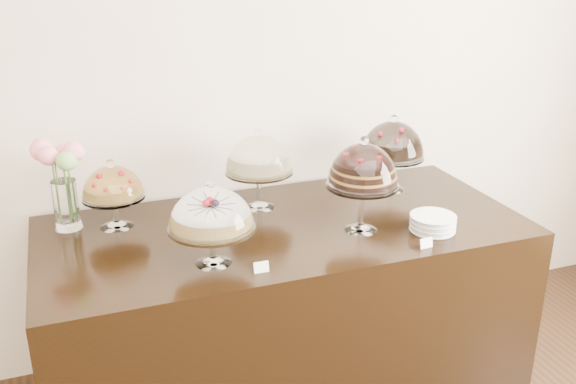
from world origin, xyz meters
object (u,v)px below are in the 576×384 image
object	(u,v)px
cake_stand_choco_layer	(363,169)
flower_vase	(61,174)
cake_stand_dark_choco	(393,143)
cake_stand_fruit_tart	(113,186)
display_counter	(284,310)
cake_stand_sugar_sponge	(211,213)
cake_stand_cheesecake	(259,157)
plate_stack	(433,223)

from	to	relation	value
cake_stand_choco_layer	flower_vase	distance (m)	1.33
cake_stand_dark_choco	flower_vase	world-z (taller)	flower_vase
cake_stand_fruit_tart	display_counter	bearing A→B (deg)	-19.01
cake_stand_sugar_sponge	cake_stand_cheesecake	distance (m)	0.61
cake_stand_sugar_sponge	plate_stack	size ratio (longest dim) A/B	1.78
cake_stand_dark_choco	cake_stand_choco_layer	bearing A→B (deg)	-132.34
display_counter	plate_stack	world-z (taller)	plate_stack
cake_stand_choco_layer	cake_stand_cheesecake	world-z (taller)	cake_stand_choco_layer
display_counter	cake_stand_choco_layer	distance (m)	0.82
cake_stand_choco_layer	cake_stand_cheesecake	xyz separation A→B (m)	(-0.34, 0.41, -0.04)
cake_stand_dark_choco	cake_stand_fruit_tart	size ratio (longest dim) A/B	1.24
cake_stand_cheesecake	flower_vase	bearing A→B (deg)	175.53
cake_stand_cheesecake	cake_stand_fruit_tart	bearing A→B (deg)	179.81
cake_stand_choco_layer	cake_stand_cheesecake	bearing A→B (deg)	130.03
cake_stand_sugar_sponge	cake_stand_fruit_tart	distance (m)	0.60
cake_stand_choco_layer	plate_stack	size ratio (longest dim) A/B	2.21
cake_stand_dark_choco	cake_stand_sugar_sponge	bearing A→B (deg)	-155.29
cake_stand_cheesecake	plate_stack	xyz separation A→B (m)	(0.64, -0.53, -0.22)
cake_stand_cheesecake	plate_stack	bearing A→B (deg)	-39.65
display_counter	cake_stand_fruit_tart	bearing A→B (deg)	160.99
cake_stand_sugar_sponge	cake_stand_cheesecake	size ratio (longest dim) A/B	0.89
cake_stand_choco_layer	cake_stand_fruit_tart	size ratio (longest dim) A/B	1.36
display_counter	flower_vase	world-z (taller)	flower_vase
cake_stand_fruit_tart	flower_vase	distance (m)	0.23
cake_stand_fruit_tart	plate_stack	size ratio (longest dim) A/B	1.62
cake_stand_cheesecake	cake_stand_dark_choco	world-z (taller)	cake_stand_dark_choco
cake_stand_sugar_sponge	cake_stand_dark_choco	bearing A→B (deg)	24.71
display_counter	cake_stand_choco_layer	bearing A→B (deg)	-28.34
display_counter	plate_stack	distance (m)	0.83
cake_stand_fruit_tart	plate_stack	bearing A→B (deg)	-21.99
cake_stand_choco_layer	cake_stand_sugar_sponge	bearing A→B (deg)	-172.99
cake_stand_dark_choco	plate_stack	distance (m)	0.57
cake_stand_cheesecake	cake_stand_fruit_tart	xyz separation A→B (m)	(-0.68, 0.00, -0.06)
cake_stand_fruit_tart	flower_vase	xyz separation A→B (m)	(-0.21, 0.07, 0.06)
cake_stand_cheesecake	cake_stand_sugar_sponge	bearing A→B (deg)	-125.44
cake_stand_fruit_tart	flower_vase	world-z (taller)	flower_vase
cake_stand_dark_choco	flower_vase	size ratio (longest dim) A/B	0.96
cake_stand_choco_layer	cake_stand_fruit_tart	xyz separation A→B (m)	(-1.03, 0.41, -0.09)
cake_stand_cheesecake	cake_stand_dark_choco	bearing A→B (deg)	-0.42
flower_vase	cake_stand_sugar_sponge	bearing A→B (deg)	-46.52
cake_stand_cheesecake	cake_stand_fruit_tart	distance (m)	0.68
plate_stack	cake_stand_cheesecake	bearing A→B (deg)	140.35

